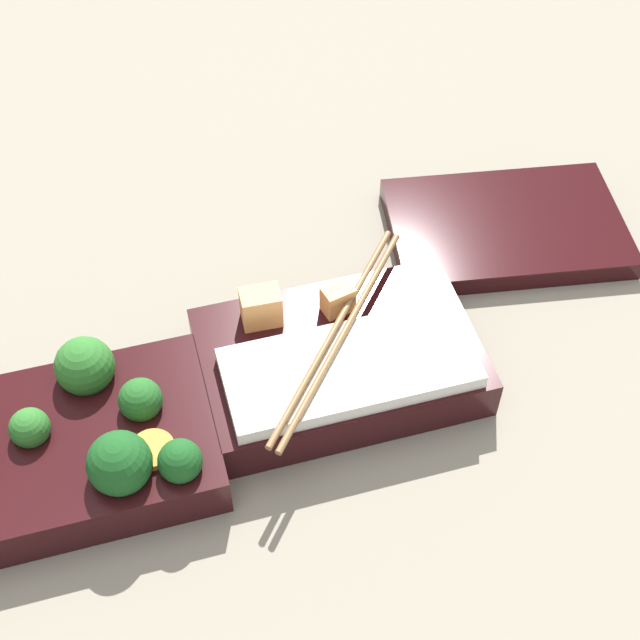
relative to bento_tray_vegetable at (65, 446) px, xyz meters
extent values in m
plane|color=gray|center=(0.10, 0.03, -0.03)|extent=(3.00, 3.00, 0.00)
cube|color=black|center=(0.00, 0.00, -0.01)|extent=(0.21, 0.13, 0.04)
sphere|color=#236023|center=(0.06, 0.01, 0.02)|extent=(0.03, 0.03, 0.03)
sphere|color=#2D7028|center=(0.02, 0.05, 0.02)|extent=(0.04, 0.04, 0.04)
sphere|color=#19511E|center=(0.04, -0.04, 0.02)|extent=(0.04, 0.04, 0.04)
sphere|color=#2D7028|center=(-0.02, 0.01, 0.02)|extent=(0.03, 0.03, 0.03)
sphere|color=#19511E|center=(0.08, -0.05, 0.02)|extent=(0.03, 0.03, 0.03)
cylinder|color=orange|center=(0.06, -0.03, 0.01)|extent=(0.03, 0.03, 0.01)
cube|color=black|center=(0.21, 0.03, -0.01)|extent=(0.21, 0.13, 0.04)
cube|color=white|center=(0.21, 0.00, 0.02)|extent=(0.18, 0.08, 0.01)
cube|color=#F4A356|center=(0.16, 0.07, 0.03)|extent=(0.03, 0.02, 0.03)
cube|color=#F4A356|center=(0.22, 0.06, 0.02)|extent=(0.03, 0.02, 0.02)
cylinder|color=olive|center=(0.21, 0.03, 0.02)|extent=(0.15, 0.17, 0.01)
cylinder|color=olive|center=(0.20, 0.03, 0.02)|extent=(0.15, 0.17, 0.01)
cube|color=black|center=(0.39, 0.13, -0.02)|extent=(0.22, 0.16, 0.02)
camera|label=1|loc=(0.08, -0.37, 0.53)|focal=50.00mm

